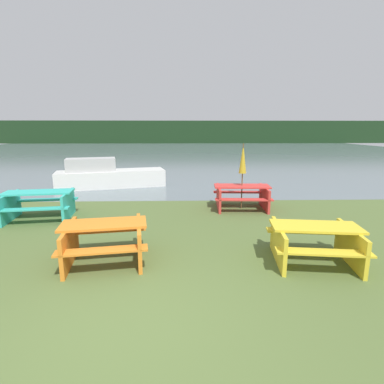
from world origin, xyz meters
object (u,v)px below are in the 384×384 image
(picnic_table_yellow, at_px, (314,240))
(picnic_table_red, at_px, (242,195))
(umbrella_gold, at_px, (243,159))
(boat, at_px, (108,176))
(picnic_table_teal, at_px, (39,203))
(picnic_table_orange, at_px, (105,238))

(picnic_table_yellow, height_order, picnic_table_red, picnic_table_red)
(umbrella_gold, relative_size, boat, 0.44)
(picnic_table_teal, bearing_deg, picnic_table_orange, -48.06)
(picnic_table_teal, bearing_deg, picnic_table_yellow, -24.58)
(picnic_table_red, relative_size, umbrella_gold, 0.87)
(picnic_table_orange, bearing_deg, picnic_table_red, 48.84)
(picnic_table_yellow, height_order, umbrella_gold, umbrella_gold)
(picnic_table_red, xyz_separation_m, boat, (-5.17, 3.81, 0.03))
(picnic_table_orange, relative_size, boat, 0.37)
(umbrella_gold, bearing_deg, boat, 143.58)
(umbrella_gold, bearing_deg, picnic_table_orange, -131.16)
(umbrella_gold, bearing_deg, picnic_table_yellow, -81.07)
(picnic_table_red, bearing_deg, umbrella_gold, 0.00)
(picnic_table_orange, xyz_separation_m, picnic_table_red, (3.35, 3.83, -0.01))
(picnic_table_orange, bearing_deg, picnic_table_yellow, -2.03)
(umbrella_gold, distance_m, boat, 6.52)
(picnic_table_yellow, height_order, boat, boat)
(picnic_table_teal, distance_m, picnic_table_red, 5.98)
(umbrella_gold, height_order, boat, umbrella_gold)
(picnic_table_teal, relative_size, umbrella_gold, 0.96)
(picnic_table_teal, height_order, umbrella_gold, umbrella_gold)
(boat, bearing_deg, picnic_table_red, -51.25)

